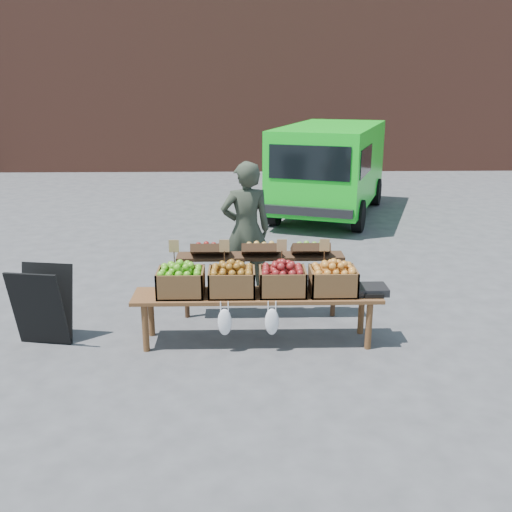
{
  "coord_description": "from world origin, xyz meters",
  "views": [
    {
      "loc": [
        0.8,
        -5.59,
        2.77
      ],
      "look_at": [
        0.95,
        0.74,
        0.85
      ],
      "focal_mm": 40.0,
      "sensor_mm": 36.0,
      "label": 1
    }
  ],
  "objects_px": {
    "vendor": "(246,230)",
    "crate_russet_pears": "(232,282)",
    "crate_green_apples": "(333,281)",
    "crate_red_apples": "(282,282)",
    "delivery_van": "(330,171)",
    "chalkboard_sign": "(43,305)",
    "display_bench": "(257,318)",
    "crate_golden_apples": "(181,282)",
    "back_table": "(260,277)",
    "weighing_scale": "(371,289)"
  },
  "relations": [
    {
      "from": "crate_golden_apples",
      "to": "crate_green_apples",
      "type": "height_order",
      "value": "same"
    },
    {
      "from": "display_bench",
      "to": "crate_golden_apples",
      "type": "bearing_deg",
      "value": 180.0
    },
    {
      "from": "display_bench",
      "to": "crate_golden_apples",
      "type": "distance_m",
      "value": 0.93
    },
    {
      "from": "vendor",
      "to": "crate_green_apples",
      "type": "height_order",
      "value": "vendor"
    },
    {
      "from": "chalkboard_sign",
      "to": "display_bench",
      "type": "height_order",
      "value": "chalkboard_sign"
    },
    {
      "from": "vendor",
      "to": "chalkboard_sign",
      "type": "xyz_separation_m",
      "value": [
        -2.24,
        -1.44,
        -0.47
      ]
    },
    {
      "from": "crate_red_apples",
      "to": "delivery_van",
      "type": "bearing_deg",
      "value": 77.12
    },
    {
      "from": "back_table",
      "to": "crate_green_apples",
      "type": "height_order",
      "value": "back_table"
    },
    {
      "from": "crate_golden_apples",
      "to": "crate_red_apples",
      "type": "distance_m",
      "value": 1.1
    },
    {
      "from": "delivery_van",
      "to": "crate_russet_pears",
      "type": "xyz_separation_m",
      "value": [
        -2.02,
        -6.43,
        -0.25
      ]
    },
    {
      "from": "crate_russet_pears",
      "to": "crate_green_apples",
      "type": "height_order",
      "value": "same"
    },
    {
      "from": "crate_green_apples",
      "to": "crate_golden_apples",
      "type": "bearing_deg",
      "value": 180.0
    },
    {
      "from": "vendor",
      "to": "crate_russet_pears",
      "type": "distance_m",
      "value": 1.49
    },
    {
      "from": "chalkboard_sign",
      "to": "crate_russet_pears",
      "type": "height_order",
      "value": "chalkboard_sign"
    },
    {
      "from": "vendor",
      "to": "crate_red_apples",
      "type": "distance_m",
      "value": 1.53
    },
    {
      "from": "vendor",
      "to": "crate_golden_apples",
      "type": "xyz_separation_m",
      "value": [
        -0.72,
        -1.47,
        -0.2
      ]
    },
    {
      "from": "delivery_van",
      "to": "crate_green_apples",
      "type": "height_order",
      "value": "delivery_van"
    },
    {
      "from": "delivery_van",
      "to": "back_table",
      "type": "distance_m",
      "value": 5.97
    },
    {
      "from": "delivery_van",
      "to": "crate_russet_pears",
      "type": "relative_size",
      "value": 8.58
    },
    {
      "from": "vendor",
      "to": "crate_russet_pears",
      "type": "bearing_deg",
      "value": 73.23
    },
    {
      "from": "display_bench",
      "to": "crate_green_apples",
      "type": "distance_m",
      "value": 0.93
    },
    {
      "from": "back_table",
      "to": "crate_green_apples",
      "type": "distance_m",
      "value": 1.07
    },
    {
      "from": "weighing_scale",
      "to": "delivery_van",
      "type": "bearing_deg",
      "value": 85.59
    },
    {
      "from": "weighing_scale",
      "to": "crate_green_apples",
      "type": "bearing_deg",
      "value": 180.0
    },
    {
      "from": "weighing_scale",
      "to": "back_table",
      "type": "bearing_deg",
      "value": 148.89
    },
    {
      "from": "vendor",
      "to": "chalkboard_sign",
      "type": "relative_size",
      "value": 2.05
    },
    {
      "from": "display_bench",
      "to": "crate_russet_pears",
      "type": "distance_m",
      "value": 0.51
    },
    {
      "from": "delivery_van",
      "to": "back_table",
      "type": "xyz_separation_m",
      "value": [
        -1.69,
        -5.71,
        -0.44
      ]
    },
    {
      "from": "delivery_van",
      "to": "vendor",
      "type": "xyz_separation_m",
      "value": [
        -1.85,
        -4.96,
        -0.05
      ]
    },
    {
      "from": "display_bench",
      "to": "crate_red_apples",
      "type": "height_order",
      "value": "crate_red_apples"
    },
    {
      "from": "back_table",
      "to": "display_bench",
      "type": "distance_m",
      "value": 0.76
    },
    {
      "from": "chalkboard_sign",
      "to": "crate_golden_apples",
      "type": "relative_size",
      "value": 1.78
    },
    {
      "from": "weighing_scale",
      "to": "display_bench",
      "type": "bearing_deg",
      "value": 180.0
    },
    {
      "from": "crate_russet_pears",
      "to": "delivery_van",
      "type": "bearing_deg",
      "value": 72.56
    },
    {
      "from": "vendor",
      "to": "crate_green_apples",
      "type": "relative_size",
      "value": 3.65
    },
    {
      "from": "delivery_van",
      "to": "chalkboard_sign",
      "type": "relative_size",
      "value": 4.82
    },
    {
      "from": "vendor",
      "to": "crate_green_apples",
      "type": "distance_m",
      "value": 1.75
    },
    {
      "from": "delivery_van",
      "to": "weighing_scale",
      "type": "relative_size",
      "value": 12.61
    },
    {
      "from": "chalkboard_sign",
      "to": "display_bench",
      "type": "relative_size",
      "value": 0.33
    },
    {
      "from": "delivery_van",
      "to": "crate_golden_apples",
      "type": "bearing_deg",
      "value": -91.99
    },
    {
      "from": "chalkboard_sign",
      "to": "crate_green_apples",
      "type": "relative_size",
      "value": 1.78
    },
    {
      "from": "vendor",
      "to": "crate_russet_pears",
      "type": "height_order",
      "value": "vendor"
    },
    {
      "from": "display_bench",
      "to": "weighing_scale",
      "type": "xyz_separation_m",
      "value": [
        1.25,
        0.0,
        0.33
      ]
    },
    {
      "from": "delivery_van",
      "to": "crate_russet_pears",
      "type": "distance_m",
      "value": 6.75
    },
    {
      "from": "back_table",
      "to": "weighing_scale",
      "type": "bearing_deg",
      "value": -31.11
    },
    {
      "from": "vendor",
      "to": "display_bench",
      "type": "distance_m",
      "value": 1.6
    },
    {
      "from": "display_bench",
      "to": "crate_russet_pears",
      "type": "relative_size",
      "value": 5.4
    },
    {
      "from": "crate_green_apples",
      "to": "vendor",
      "type": "bearing_deg",
      "value": 122.38
    },
    {
      "from": "delivery_van",
      "to": "chalkboard_sign",
      "type": "bearing_deg",
      "value": -102.79
    },
    {
      "from": "crate_golden_apples",
      "to": "crate_red_apples",
      "type": "relative_size",
      "value": 1.0
    }
  ]
}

